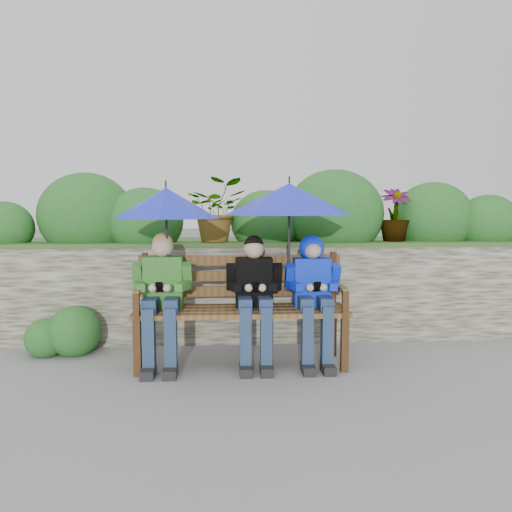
{
  "coord_description": "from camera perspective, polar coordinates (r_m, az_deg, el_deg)",
  "views": [
    {
      "loc": [
        -0.28,
        -4.41,
        1.38
      ],
      "look_at": [
        0.0,
        0.1,
        0.95
      ],
      "focal_mm": 35.0,
      "sensor_mm": 36.0,
      "label": 1
    }
  ],
  "objects": [
    {
      "name": "park_bench",
      "position": [
        4.47,
        -1.74,
        -5.19
      ],
      "size": [
        1.86,
        0.54,
        0.98
      ],
      "color": "#3E2713",
      "rests_on": "ground"
    },
    {
      "name": "garden_backdrop",
      "position": [
        6.08,
        -0.81,
        -1.82
      ],
      "size": [
        8.0,
        2.85,
        1.84
      ],
      "color": "#444135",
      "rests_on": "ground"
    },
    {
      "name": "umbrella_right",
      "position": [
        4.41,
        3.82,
        6.5
      ],
      "size": [
        1.13,
        1.13,
        0.92
      ],
      "color": "#1521CD",
      "rests_on": "ground"
    },
    {
      "name": "boy_left",
      "position": [
        4.39,
        -10.67,
        -4.08
      ],
      "size": [
        0.51,
        0.59,
        1.17
      ],
      "color": "#1A631A",
      "rests_on": "ground"
    },
    {
      "name": "umbrella_left",
      "position": [
        4.36,
        -10.24,
        5.96
      ],
      "size": [
        0.91,
        0.91,
        0.9
      ],
      "color": "#1521CD",
      "rests_on": "ground"
    },
    {
      "name": "ground",
      "position": [
        4.63,
        0.08,
        -11.9
      ],
      "size": [
        60.0,
        60.0,
        0.0
      ],
      "primitive_type": "plane",
      "color": "gray",
      "rests_on": "ground"
    },
    {
      "name": "boy_right",
      "position": [
        4.44,
        6.56,
        -3.53
      ],
      "size": [
        0.48,
        0.59,
        1.14
      ],
      "color": "#0316BC",
      "rests_on": "ground"
    },
    {
      "name": "boy_middle",
      "position": [
        4.37,
        -0.19,
        -4.18
      ],
      "size": [
        0.49,
        0.56,
        1.15
      ],
      "color": "black",
      "rests_on": "ground"
    }
  ]
}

